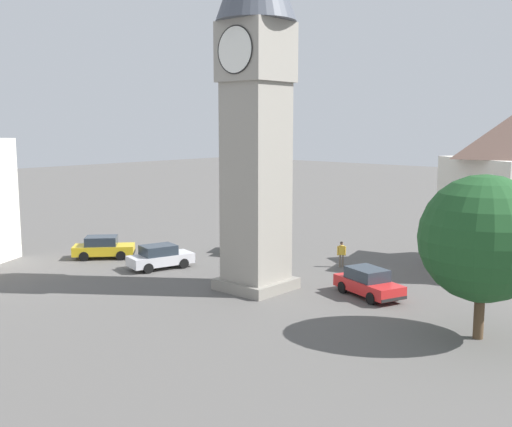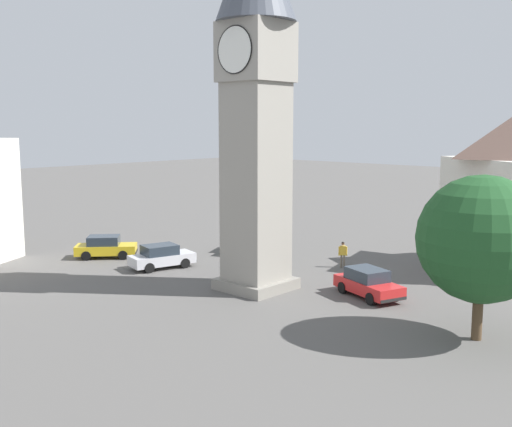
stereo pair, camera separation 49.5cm
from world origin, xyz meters
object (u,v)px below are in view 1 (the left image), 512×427
car_red_corner (368,283)px  pedestrian (341,252)px  clock_tower (256,69)px  car_white_side (160,257)px  car_silver_kerb (103,247)px  tree (483,239)px  car_blue_kerb (242,241)px

car_red_corner → pedestrian: 6.85m
clock_tower → car_red_corner: clock_tower is taller
pedestrian → car_white_side: bearing=-136.3°
car_silver_kerb → pedestrian: pedestrian is taller
car_white_side → tree: bearing=2.4°
car_silver_kerb → car_red_corner: 19.10m
car_blue_kerb → pedestrian: 8.22m
car_silver_kerb → car_red_corner: bearing=12.0°
clock_tower → tree: size_ratio=2.91×
pedestrian → tree: 14.35m
clock_tower → car_red_corner: 12.93m
clock_tower → car_silver_kerb: clock_tower is taller
car_white_side → tree: (20.38, 0.85, 3.63)m
car_blue_kerb → tree: (20.12, -6.52, 3.63)m
car_red_corner → car_white_side: (-13.37, -3.31, 0.00)m
car_silver_kerb → pedestrian: bearing=32.4°
clock_tower → tree: 14.72m
clock_tower → car_red_corner: (5.53, 2.86, -11.33)m
car_blue_kerb → car_silver_kerb: size_ratio=1.06×
car_silver_kerb → car_white_side: same height
car_silver_kerb → tree: (25.70, 1.51, 3.63)m
clock_tower → pedestrian: 13.46m
car_white_side → tree: tree is taller
clock_tower → car_red_corner: size_ratio=4.65×
pedestrian → tree: bearing=-31.2°
car_blue_kerb → car_red_corner: bearing=-17.2°
clock_tower → tree: clock_tower is taller
pedestrian → tree: size_ratio=0.24×
car_blue_kerb → tree: 21.46m
clock_tower → tree: (12.53, 0.40, -7.71)m
car_red_corner → clock_tower: bearing=-152.7°
car_silver_kerb → tree: bearing=3.4°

